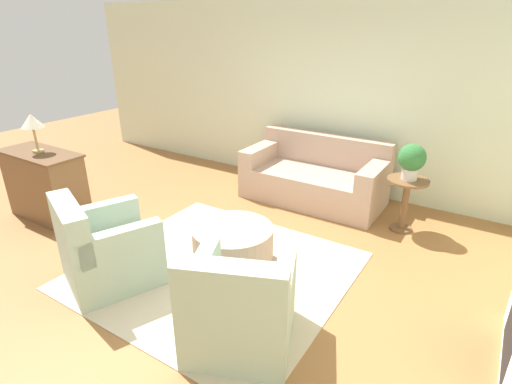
{
  "coord_description": "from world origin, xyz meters",
  "views": [
    {
      "loc": [
        2.29,
        -2.8,
        2.44
      ],
      "look_at": [
        0.15,
        0.55,
        0.75
      ],
      "focal_mm": 28.0,
      "sensor_mm": 36.0,
      "label": 1
    }
  ],
  "objects": [
    {
      "name": "dresser",
      "position": [
        -2.67,
        -0.18,
        0.48
      ],
      "size": [
        1.19,
        0.52,
        0.92
      ],
      "color": "brown",
      "rests_on": "ground_plane"
    },
    {
      "name": "potted_plant_on_side_table",
      "position": [
        1.42,
        2.0,
        0.94
      ],
      "size": [
        0.33,
        0.33,
        0.44
      ],
      "color": "beige",
      "rests_on": "side_table"
    },
    {
      "name": "ottoman_table",
      "position": [
        0.09,
        0.19,
        0.29
      ],
      "size": [
        0.86,
        0.86,
        0.44
      ],
      "color": "tan",
      "rests_on": "rug"
    },
    {
      "name": "armchair_right",
      "position": [
        0.81,
        -0.73,
        0.36
      ],
      "size": [
        1.07,
        1.09,
        0.92
      ],
      "color": "#9EB29E",
      "rests_on": "rug"
    },
    {
      "name": "table_lamp",
      "position": [
        -2.67,
        -0.18,
        1.3
      ],
      "size": [
        0.27,
        0.27,
        0.49
      ],
      "color": "tan",
      "rests_on": "dresser"
    },
    {
      "name": "couch",
      "position": [
        0.07,
        2.29,
        0.33
      ],
      "size": [
        2.01,
        0.98,
        0.92
      ],
      "color": "tan",
      "rests_on": "ground_plane"
    },
    {
      "name": "ground_plane",
      "position": [
        0.0,
        0.0,
        0.0
      ],
      "size": [
        16.0,
        16.0,
        0.0
      ],
      "primitive_type": "plane",
      "color": "#996638"
    },
    {
      "name": "armchair_left",
      "position": [
        -0.81,
        -0.73,
        0.36
      ],
      "size": [
        1.07,
        1.09,
        0.92
      ],
      "color": "#9EB29E",
      "rests_on": "rug"
    },
    {
      "name": "side_table",
      "position": [
        1.42,
        2.0,
        0.46
      ],
      "size": [
        0.5,
        0.5,
        0.69
      ],
      "color": "brown",
      "rests_on": "ground_plane"
    },
    {
      "name": "rug",
      "position": [
        0.0,
        0.0,
        0.01
      ],
      "size": [
        2.62,
        2.45,
        0.01
      ],
      "color": "beige",
      "rests_on": "ground_plane"
    },
    {
      "name": "wall_back",
      "position": [
        0.0,
        2.95,
        1.4
      ],
      "size": [
        9.77,
        0.12,
        2.8
      ],
      "color": "beige",
      "rests_on": "ground_plane"
    }
  ]
}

